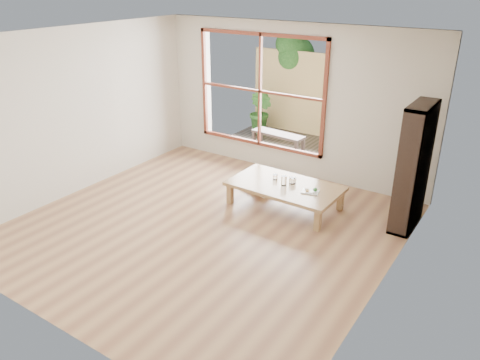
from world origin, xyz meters
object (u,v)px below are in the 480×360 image
(bookshelf, at_px, (413,167))
(garden_bench, at_px, (278,136))
(low_table, at_px, (285,187))
(food_tray, at_px, (311,191))

(bookshelf, height_order, garden_bench, bookshelf)
(low_table, relative_size, garden_bench, 1.49)
(food_tray, bearing_deg, low_table, 163.21)
(low_table, xyz_separation_m, bookshelf, (1.72, 0.44, 0.56))
(bookshelf, distance_m, garden_bench, 3.49)
(low_table, bearing_deg, garden_bench, 123.00)
(low_table, height_order, bookshelf, bookshelf)
(bookshelf, height_order, food_tray, bookshelf)
(low_table, height_order, food_tray, food_tray)
(low_table, bearing_deg, bookshelf, 15.81)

